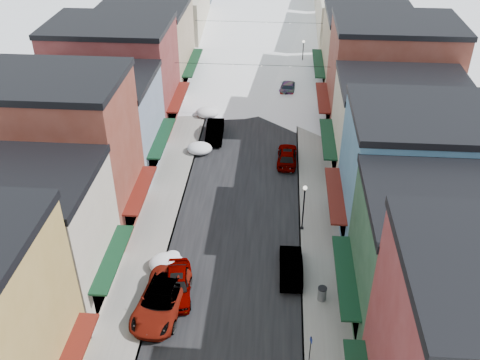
% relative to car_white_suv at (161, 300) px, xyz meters
% --- Properties ---
extents(road, '(10.00, 160.00, 0.01)m').
position_rel_car_white_suv_xyz_m(road, '(4.30, 48.78, -0.85)').
color(road, black).
rests_on(road, ground).
extents(sidewalk_left, '(3.20, 160.00, 0.15)m').
position_rel_car_white_suv_xyz_m(sidewalk_left, '(-2.30, 48.78, -0.78)').
color(sidewalk_left, gray).
rests_on(sidewalk_left, ground).
extents(sidewalk_right, '(3.20, 160.00, 0.15)m').
position_rel_car_white_suv_xyz_m(sidewalk_right, '(10.90, 48.78, -0.78)').
color(sidewalk_right, gray).
rests_on(sidewalk_right, ground).
extents(curb_left, '(0.10, 160.00, 0.15)m').
position_rel_car_white_suv_xyz_m(curb_left, '(-0.75, 48.78, -0.78)').
color(curb_left, slate).
rests_on(curb_left, ground).
extents(curb_right, '(0.10, 160.00, 0.15)m').
position_rel_car_white_suv_xyz_m(curb_right, '(9.35, 48.78, -0.78)').
color(curb_right, slate).
rests_on(curb_right, ground).
extents(bldg_l_cream, '(11.30, 8.20, 9.50)m').
position_rel_car_white_suv_xyz_m(bldg_l_cream, '(-8.89, 1.28, 3.90)').
color(bldg_l_cream, '#C4B39E').
rests_on(bldg_l_cream, ground).
extents(bldg_l_brick_near, '(12.30, 8.20, 12.50)m').
position_rel_car_white_suv_xyz_m(bldg_l_brick_near, '(-9.39, 9.28, 5.40)').
color(bldg_l_brick_near, maroon).
rests_on(bldg_l_brick_near, ground).
extents(bldg_l_grayblue, '(11.30, 9.20, 9.00)m').
position_rel_car_white_suv_xyz_m(bldg_l_grayblue, '(-8.89, 17.78, 3.65)').
color(bldg_l_grayblue, gray).
rests_on(bldg_l_grayblue, ground).
extents(bldg_l_brick_far, '(13.30, 9.20, 11.00)m').
position_rel_car_white_suv_xyz_m(bldg_l_brick_far, '(-9.89, 26.78, 4.65)').
color(bldg_l_brick_far, maroon).
rests_on(bldg_l_brick_far, ground).
extents(bldg_l_tan, '(11.30, 11.20, 10.00)m').
position_rel_car_white_suv_xyz_m(bldg_l_tan, '(-8.89, 36.78, 4.15)').
color(bldg_l_tan, '#9F8668').
rests_on(bldg_l_tan, ground).
extents(bldg_r_green, '(11.30, 9.20, 9.50)m').
position_rel_car_white_suv_xyz_m(bldg_r_green, '(17.49, 0.78, 3.90)').
color(bldg_r_green, '#1F4129').
rests_on(bldg_r_green, ground).
extents(bldg_r_blue, '(11.30, 9.20, 10.50)m').
position_rel_car_white_suv_xyz_m(bldg_r_blue, '(17.49, 9.78, 4.40)').
color(bldg_r_blue, '#3D6A8A').
rests_on(bldg_r_blue, ground).
extents(bldg_r_cream, '(12.30, 9.20, 9.00)m').
position_rel_car_white_suv_xyz_m(bldg_r_cream, '(17.99, 18.78, 3.65)').
color(bldg_r_cream, '#BAB495').
rests_on(bldg_r_cream, ground).
extents(bldg_r_brick_far, '(13.30, 9.20, 11.50)m').
position_rel_car_white_suv_xyz_m(bldg_r_brick_far, '(18.49, 27.78, 4.90)').
color(bldg_r_brick_far, maroon).
rests_on(bldg_r_brick_far, ground).
extents(bldg_r_tan, '(11.30, 11.20, 9.50)m').
position_rel_car_white_suv_xyz_m(bldg_r_tan, '(17.49, 37.78, 3.90)').
color(bldg_r_tan, '#917D5F').
rests_on(bldg_r_tan, ground).
extents(overhead_cables, '(16.40, 15.04, 0.04)m').
position_rel_car_white_suv_xyz_m(overhead_cables, '(4.30, 36.28, 5.34)').
color(overhead_cables, black).
rests_on(overhead_cables, ground).
extents(car_white_suv, '(3.51, 6.46, 1.72)m').
position_rel_car_white_suv_xyz_m(car_white_suv, '(0.00, 0.00, 0.00)').
color(car_white_suv, silver).
rests_on(car_white_suv, ground).
extents(car_silver_sedan, '(2.53, 4.96, 1.62)m').
position_rel_car_white_suv_xyz_m(car_silver_sedan, '(0.80, 1.58, -0.05)').
color(car_silver_sedan, '#A7AAB0').
rests_on(car_silver_sedan, ground).
extents(car_dark_hatch, '(1.90, 4.92, 1.60)m').
position_rel_car_white_suv_xyz_m(car_dark_hatch, '(0.80, 23.85, -0.06)').
color(car_dark_hatch, black).
rests_on(car_dark_hatch, ground).
extents(car_silver_wagon, '(2.03, 4.79, 1.38)m').
position_rel_car_white_suv_xyz_m(car_silver_wagon, '(0.71, 37.59, -0.17)').
color(car_silver_wagon, '#ABAFB4').
rests_on(car_silver_wagon, ground).
extents(car_green_sedan, '(1.69, 4.61, 1.51)m').
position_rel_car_white_suv_xyz_m(car_green_sedan, '(8.58, 4.06, -0.10)').
color(car_green_sedan, black).
rests_on(car_green_sedan, ground).
extents(car_gray_suv, '(2.00, 4.66, 1.57)m').
position_rel_car_white_suv_xyz_m(car_gray_suv, '(8.27, 19.54, -0.08)').
color(car_gray_suv, '#95979D').
rests_on(car_gray_suv, ground).
extents(car_black_sedan, '(2.49, 5.16, 1.45)m').
position_rel_car_white_suv_xyz_m(car_black_sedan, '(8.39, 36.08, -0.13)').
color(car_black_sedan, black).
rests_on(car_black_sedan, ground).
extents(car_lane_silver, '(2.01, 4.22, 1.39)m').
position_rel_car_white_suv_xyz_m(car_lane_silver, '(3.29, 44.97, -0.16)').
color(car_lane_silver, gray).
rests_on(car_lane_silver, ground).
extents(car_lane_white, '(3.19, 5.94, 1.58)m').
position_rel_car_white_suv_xyz_m(car_lane_white, '(5.02, 63.32, -0.07)').
color(car_lane_white, silver).
rests_on(car_lane_white, ground).
extents(parking_sign, '(0.13, 0.27, 2.06)m').
position_rel_car_white_suv_xyz_m(parking_sign, '(9.67, -3.47, 0.49)').
color(parking_sign, black).
rests_on(parking_sign, sidewalk_right).
extents(trash_can, '(0.62, 0.62, 1.05)m').
position_rel_car_white_suv_xyz_m(trash_can, '(10.66, 1.59, -0.17)').
color(trash_can, slate).
rests_on(trash_can, sidewalk_right).
extents(streetlamp_near, '(0.34, 0.34, 4.09)m').
position_rel_car_white_suv_xyz_m(streetlamp_near, '(9.50, 9.23, 1.87)').
color(streetlamp_near, black).
rests_on(streetlamp_near, sidewalk_right).
extents(streetlamp_far, '(0.36, 0.36, 4.29)m').
position_rel_car_white_suv_xyz_m(streetlamp_far, '(10.16, 42.34, 2.00)').
color(streetlamp_far, black).
rests_on(streetlamp_far, sidewalk_right).
extents(snow_pile_near, '(2.59, 2.79, 1.10)m').
position_rel_car_white_suv_xyz_m(snow_pile_near, '(-0.38, 4.01, -0.34)').
color(snow_pile_near, white).
rests_on(snow_pile_near, ground).
extents(snow_pile_mid, '(2.47, 2.72, 1.04)m').
position_rel_car_white_suv_xyz_m(snow_pile_mid, '(-0.33, 20.82, -0.36)').
color(snow_pile_mid, white).
rests_on(snow_pile_mid, ground).
extents(snow_pile_far, '(2.53, 2.76, 1.07)m').
position_rel_car_white_suv_xyz_m(snow_pile_far, '(-0.58, 28.83, -0.35)').
color(snow_pile_far, white).
rests_on(snow_pile_far, ground).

